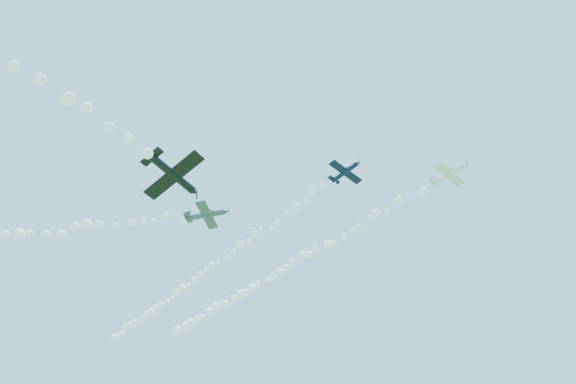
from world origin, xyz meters
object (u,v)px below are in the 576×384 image
at_px(plane_white, 449,174).
at_px(plane_navy, 346,172).
at_px(plane_black, 174,175).
at_px(plane_grey, 207,215).

xyz_separation_m(plane_white, plane_navy, (-14.22, -6.14, 1.57)).
xyz_separation_m(plane_white, plane_black, (-24.86, -31.03, -15.49)).
bearing_deg(plane_white, plane_black, -110.58).
bearing_deg(plane_navy, plane_black, -92.36).
distance_m(plane_navy, plane_black, 31.99).
distance_m(plane_white, plane_grey, 36.82).
distance_m(plane_white, plane_navy, 15.57).
bearing_deg(plane_white, plane_grey, -137.97).
bearing_deg(plane_navy, plane_grey, -134.90).
height_order(plane_navy, plane_black, plane_navy).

